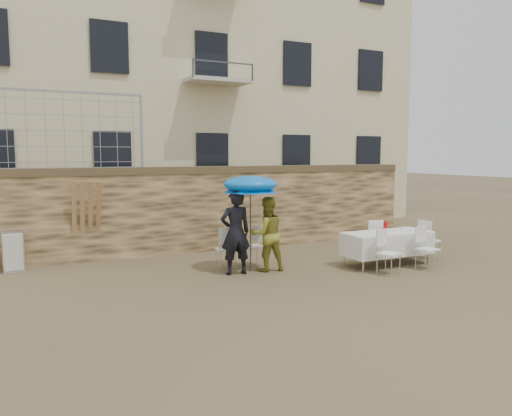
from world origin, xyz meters
name	(u,v)px	position (x,y,z in m)	size (l,w,h in m)	color
ground	(290,300)	(0.00, 0.00, 0.00)	(80.00, 80.00, 0.00)	brown
stone_wall	(196,210)	(0.00, 5.00, 1.10)	(13.00, 0.50, 2.20)	olive
apartment_building	(133,22)	(0.00, 12.00, 7.50)	(20.00, 8.00, 15.00)	#C1B88B
chain_link_fence	(73,131)	(-3.00, 5.00, 3.10)	(3.20, 0.06, 1.80)	gray
man_suit	(235,232)	(-0.11, 2.15, 0.91)	(0.66, 0.43, 1.81)	black
woman_dress	(267,234)	(0.64, 2.15, 0.82)	(0.80, 0.62, 1.64)	gold
umbrella	(250,187)	(0.29, 2.25, 1.85)	(1.23, 1.23, 1.96)	#3F3F44
couple_chair_left	(226,248)	(-0.11, 2.70, 0.48)	(0.48, 0.48, 0.96)	white
couple_chair_right	(254,245)	(0.59, 2.70, 0.48)	(0.48, 0.48, 0.96)	white
banquet_table	(387,234)	(3.42, 1.45, 0.73)	(2.10, 0.85, 0.78)	silver
soda_bottle	(385,228)	(3.22, 1.30, 0.91)	(0.09, 0.09, 0.26)	red
table_chair_front_left	(389,252)	(2.82, 0.70, 0.48)	(0.48, 0.48, 0.96)	white
table_chair_front_right	(427,248)	(3.92, 0.70, 0.48)	(0.48, 0.48, 0.96)	white
table_chair_back	(372,239)	(3.62, 2.25, 0.48)	(0.48, 0.48, 0.96)	white
table_chair_side	(429,239)	(4.82, 1.55, 0.48)	(0.48, 0.48, 0.96)	white
chair_stack_right	(13,250)	(-4.39, 4.61, 0.46)	(0.46, 0.47, 0.92)	white
wood_planks	(88,221)	(-2.79, 4.68, 1.00)	(0.70, 0.20, 2.00)	#A37749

